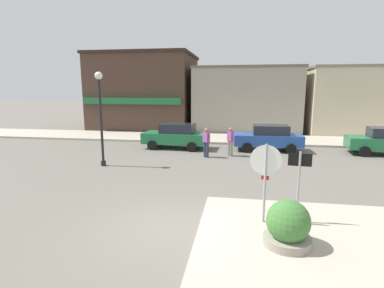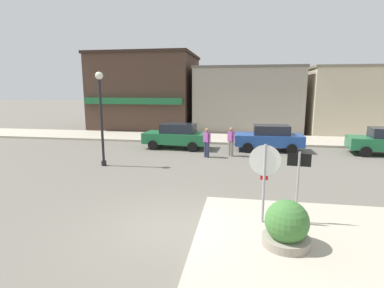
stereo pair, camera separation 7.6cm
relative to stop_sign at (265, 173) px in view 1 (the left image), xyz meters
name	(u,v)px [view 1 (the left image)]	position (x,y,z in m)	size (l,w,h in m)	color
ground_plane	(170,229)	(-2.46, -0.54, -1.52)	(160.00, 160.00, 0.00)	#6B665B
sidewalk_corner	(329,242)	(1.51, -0.75, -1.44)	(6.40, 4.80, 0.15)	#B7AD99
kerb_far	(215,138)	(-2.46, 14.03, -1.44)	(80.00, 4.00, 0.15)	#B7AD99
stop_sign	(265,173)	(0.00, 0.00, 0.00)	(0.82, 0.10, 2.30)	#9E9EA3
one_way_sign	(299,180)	(0.88, 0.14, -0.19)	(0.60, 0.08, 2.10)	#9E9EA3
planter	(288,228)	(0.46, -1.15, -0.96)	(1.10, 1.10, 1.23)	gray
lamp_post	(100,105)	(-7.24, 5.50, 1.44)	(0.36, 0.36, 4.54)	black
parked_car_nearest	(176,136)	(-4.64, 10.31, -0.71)	(4.09, 2.06, 1.56)	#1E6B3D
parked_car_second	(268,137)	(1.02, 10.53, -0.71)	(4.03, 1.93, 1.56)	#234C9E
pedestrian_crossing_near	(206,142)	(-2.49, 8.13, -0.65)	(0.48, 0.42, 1.61)	#2D334C
pedestrian_crossing_far	(230,141)	(-1.19, 8.64, -0.65)	(0.43, 0.47, 1.61)	gray
building_corner_shop	(146,92)	(-9.58, 19.81, 1.90)	(9.06, 8.05, 6.83)	#473328
building_storefront_left_near	(246,99)	(-0.25, 19.24, 1.25)	(9.01, 5.93, 5.52)	#9E9384
building_storefront_left_mid	(358,100)	(9.20, 19.87, 1.21)	(9.09, 7.92, 5.45)	beige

